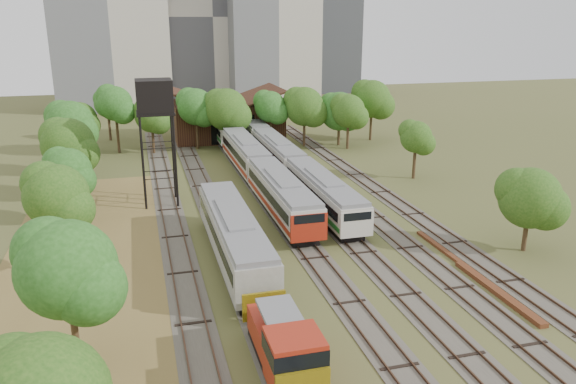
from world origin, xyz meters
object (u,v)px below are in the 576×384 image
object	(u,v)px
railcar_green_set	(278,153)
water_tower	(154,100)
railcar_red_set	(261,172)
shunter_locomotive	(285,349)

from	to	relation	value
railcar_green_set	water_tower	xyz separation A→B (m)	(-14.59, -10.54, 8.41)
railcar_red_set	shunter_locomotive	bearing A→B (deg)	-100.47
railcar_green_set	shunter_locomotive	size ratio (longest dim) A/B	6.43
railcar_red_set	water_tower	distance (m)	13.57
railcar_green_set	shunter_locomotive	world-z (taller)	railcar_green_set
railcar_red_set	railcar_green_set	distance (m)	9.61
railcar_green_set	water_tower	size ratio (longest dim) A/B	4.28
shunter_locomotive	water_tower	xyz separation A→B (m)	(-4.59, 30.65, 8.61)
shunter_locomotive	water_tower	distance (m)	32.17
railcar_red_set	water_tower	world-z (taller)	water_tower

